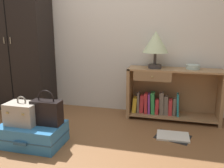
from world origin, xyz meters
TOP-DOWN VIEW (x-y plane):
  - ground_plane at (0.00, 0.00)m, footprint 9.00×9.00m
  - back_wall at (0.00, 1.50)m, footprint 6.40×0.10m
  - wardrobe at (-1.31, 1.20)m, footprint 0.91×0.47m
  - bookshelf at (0.84, 1.27)m, footprint 1.18×0.35m
  - table_lamp at (0.65, 1.24)m, footprint 0.33×0.33m
  - bowl at (1.12, 1.29)m, footprint 0.17×0.17m
  - suitcase_large at (-0.49, 0.17)m, footprint 0.64×0.43m
  - train_case at (-0.59, 0.16)m, footprint 0.32×0.24m
  - handbag at (-0.34, 0.22)m, footprint 0.30×0.14m
  - open_book_on_floor at (0.92, 0.70)m, footprint 0.43×0.35m

SIDE VIEW (x-z plane):
  - ground_plane at x=0.00m, z-range 0.00..0.00m
  - open_book_on_floor at x=0.92m, z-range 0.00..0.02m
  - suitcase_large at x=-0.49m, z-range 0.00..0.22m
  - bookshelf at x=0.84m, z-range -0.01..0.66m
  - train_case at x=-0.59m, z-range 0.19..0.48m
  - handbag at x=-0.34m, z-range 0.17..0.53m
  - bowl at x=1.12m, z-range 0.67..0.73m
  - table_lamp at x=0.65m, z-range 0.76..1.23m
  - wardrobe at x=-1.31m, z-range 0.00..2.04m
  - back_wall at x=0.00m, z-range 0.00..2.60m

